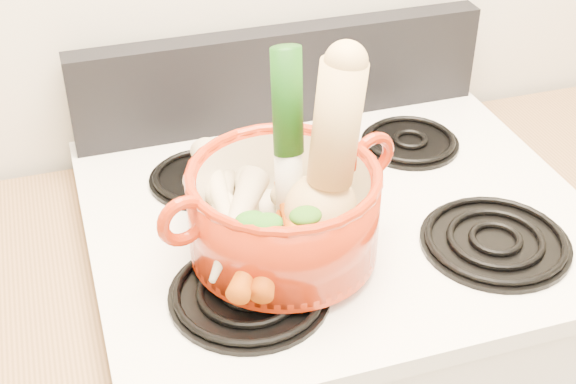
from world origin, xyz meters
name	(u,v)px	position (x,y,z in m)	size (l,w,h in m)	color
cooktop	(337,215)	(0.00, 1.40, 0.93)	(0.78, 0.67, 0.03)	white
control_backsplash	(281,76)	(0.00, 1.70, 1.04)	(0.76, 0.05, 0.18)	black
burner_front_left	(249,292)	(-0.19, 1.24, 0.96)	(0.22, 0.22, 0.02)	black
burner_front_right	(495,240)	(0.19, 1.24, 0.96)	(0.22, 0.22, 0.02)	black
burner_back_left	(201,177)	(-0.19, 1.54, 0.96)	(0.17, 0.17, 0.02)	black
burner_back_right	(410,141)	(0.19, 1.54, 0.96)	(0.17, 0.17, 0.02)	black
dutch_oven	(284,212)	(-0.12, 1.30, 1.03)	(0.27, 0.27, 0.13)	#9F2309
pot_handle_left	(183,221)	(-0.27, 1.27, 1.08)	(0.07, 0.07, 0.02)	#9F2309
pot_handle_right	(372,155)	(0.03, 1.34, 1.08)	(0.07, 0.07, 0.02)	#9F2309
squash	(322,155)	(-0.07, 1.29, 1.13)	(0.11, 0.11, 0.27)	tan
leek	(289,139)	(-0.10, 1.33, 1.13)	(0.04, 0.04, 0.28)	silver
ginger	(293,193)	(-0.08, 1.37, 1.02)	(0.08, 0.06, 0.04)	#D3BB82
parsnip_0	(251,216)	(-0.16, 1.33, 1.02)	(0.04, 0.04, 0.22)	beige
parsnip_1	(221,216)	(-0.20, 1.33, 1.03)	(0.04, 0.04, 0.20)	beige
parsnip_2	(236,209)	(-0.18, 1.34, 1.03)	(0.04, 0.04, 0.20)	#F1E2C4
parsnip_3	(235,223)	(-0.19, 1.29, 1.04)	(0.05, 0.05, 0.20)	beige
parsnip_4	(220,195)	(-0.20, 1.36, 1.04)	(0.04, 0.04, 0.22)	beige
carrot_0	(271,253)	(-0.16, 1.25, 1.01)	(0.03, 0.03, 0.17)	#C34309
carrot_1	(253,258)	(-0.18, 1.24, 1.02)	(0.03, 0.03, 0.15)	#D7650A
carrot_2	(290,221)	(-0.12, 1.29, 1.03)	(0.03, 0.03, 0.17)	#D84F0A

